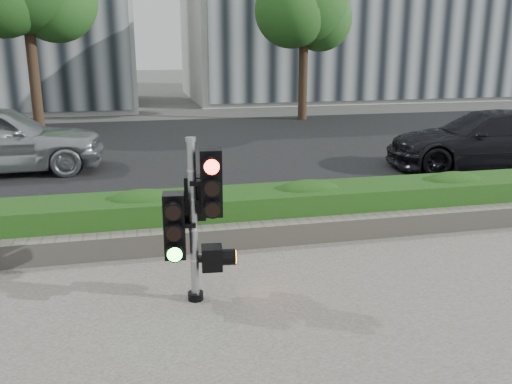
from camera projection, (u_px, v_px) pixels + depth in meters
ground at (254, 306)px, 6.46m from camera, size 120.00×120.00×0.00m
road at (179, 150)px, 15.86m from camera, size 60.00×13.00×0.02m
curb at (214, 220)px, 9.41m from camera, size 60.00×0.25×0.12m
stone_wall at (226, 237)px, 8.19m from camera, size 12.00×0.32×0.34m
hedge at (219, 214)px, 8.76m from camera, size 12.00×1.00×0.68m
tree_right at (304, 5)px, 21.06m from camera, size 4.10×3.58×6.53m
traffic_signal at (195, 212)px, 6.31m from camera, size 0.70×0.54×1.99m
car_dark at (487, 140)px, 13.38m from camera, size 5.17×2.89×1.42m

